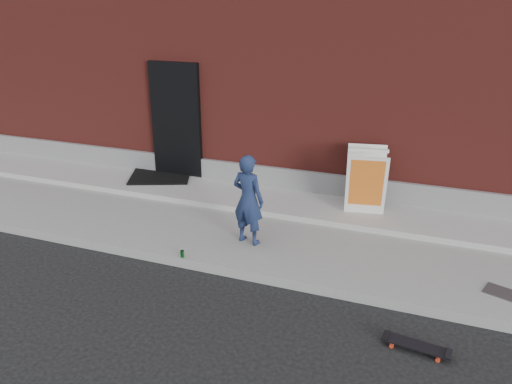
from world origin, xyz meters
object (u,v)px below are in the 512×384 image
at_px(skateboard, 416,346).
at_px(soda_can, 182,254).
at_px(child, 248,200).
at_px(pizza_sign, 366,180).

relative_size(skateboard, soda_can, 6.94).
height_order(child, pizza_sign, child).
distance_m(child, pizza_sign, 2.19).
bearing_deg(pizza_sign, skateboard, -70.71).
distance_m(pizza_sign, soda_can, 3.32).
bearing_deg(skateboard, child, 149.35).
bearing_deg(pizza_sign, soda_can, -133.11).
height_order(skateboard, soda_can, soda_can).
xyz_separation_m(skateboard, pizza_sign, (-1.10, 3.13, 0.73)).
relative_size(pizza_sign, soda_can, 10.27).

